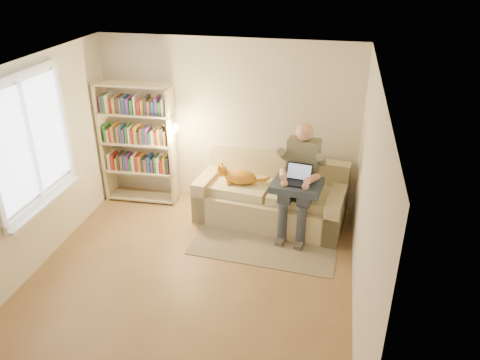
% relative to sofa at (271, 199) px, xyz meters
% --- Properties ---
extents(floor, '(4.50, 4.50, 0.00)m').
position_rel_sofa_xyz_m(floor, '(-0.77, -1.75, -0.33)').
color(floor, brown).
rests_on(floor, ground).
extents(ceiling, '(4.00, 4.50, 0.02)m').
position_rel_sofa_xyz_m(ceiling, '(-0.77, -1.75, 2.27)').
color(ceiling, white).
rests_on(ceiling, wall_back).
extents(wall_left, '(0.02, 4.50, 2.60)m').
position_rel_sofa_xyz_m(wall_left, '(-2.77, -1.75, 0.97)').
color(wall_left, silver).
rests_on(wall_left, floor).
extents(wall_right, '(0.02, 4.50, 2.60)m').
position_rel_sofa_xyz_m(wall_right, '(1.23, -1.75, 0.97)').
color(wall_right, silver).
rests_on(wall_right, floor).
extents(wall_back, '(4.00, 0.02, 2.60)m').
position_rel_sofa_xyz_m(wall_back, '(-0.77, 0.50, 0.97)').
color(wall_back, silver).
rests_on(wall_back, floor).
extents(wall_front, '(4.00, 0.02, 2.60)m').
position_rel_sofa_xyz_m(wall_front, '(-0.77, -4.00, 0.97)').
color(wall_front, silver).
rests_on(wall_front, floor).
extents(window, '(0.12, 1.52, 1.69)m').
position_rel_sofa_xyz_m(window, '(-2.72, -1.55, 1.04)').
color(window, white).
rests_on(window, wall_left).
extents(sofa, '(2.27, 1.24, 0.92)m').
position_rel_sofa_xyz_m(sofa, '(0.00, 0.00, 0.00)').
color(sofa, '#C0B388').
rests_on(sofa, floor).
extents(person, '(0.52, 0.76, 1.60)m').
position_rel_sofa_xyz_m(person, '(0.43, -0.22, 0.56)').
color(person, slate).
rests_on(person, sofa).
extents(cat, '(0.75, 0.31, 0.27)m').
position_rel_sofa_xyz_m(cat, '(-0.54, -0.07, 0.37)').
color(cat, '#FCA931').
rests_on(cat, sofa).
extents(blanket, '(0.73, 0.63, 0.10)m').
position_rel_sofa_xyz_m(blanket, '(0.46, -0.38, 0.46)').
color(blanket, '#273445').
rests_on(blanket, person).
extents(laptop, '(0.39, 0.36, 0.29)m').
position_rel_sofa_xyz_m(laptop, '(0.46, -0.37, 0.57)').
color(laptop, black).
rests_on(laptop, blanket).
extents(bookshelf, '(1.31, 0.35, 1.96)m').
position_rel_sofa_xyz_m(bookshelf, '(-2.14, 0.15, 0.75)').
color(bookshelf, beige).
rests_on(bookshelf, floor).
extents(rug, '(2.08, 1.32, 0.01)m').
position_rel_sofa_xyz_m(rug, '(0.03, -0.65, -0.33)').
color(rug, gray).
rests_on(rug, floor).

